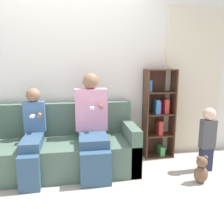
{
  "coord_description": "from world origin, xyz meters",
  "views": [
    {
      "loc": [
        0.08,
        -2.54,
        1.41
      ],
      "look_at": [
        0.58,
        0.54,
        0.76
      ],
      "focal_mm": 38.0,
      "sensor_mm": 36.0,
      "label": 1
    }
  ],
  "objects_px": {
    "adult_seated": "(92,123)",
    "toddler_standing": "(207,137)",
    "child_seated": "(32,134)",
    "bookshelf": "(158,114)",
    "couch": "(57,149)",
    "teddy_bear": "(201,170)"
  },
  "relations": [
    {
      "from": "couch",
      "to": "teddy_bear",
      "type": "bearing_deg",
      "value": -20.49
    },
    {
      "from": "adult_seated",
      "to": "toddler_standing",
      "type": "xyz_separation_m",
      "value": [
        1.48,
        -0.23,
        -0.19
      ]
    },
    {
      "from": "child_seated",
      "to": "bookshelf",
      "type": "xyz_separation_m",
      "value": [
        1.77,
        0.42,
        0.1
      ]
    },
    {
      "from": "teddy_bear",
      "to": "couch",
      "type": "bearing_deg",
      "value": 159.51
    },
    {
      "from": "adult_seated",
      "to": "bookshelf",
      "type": "height_order",
      "value": "bookshelf"
    },
    {
      "from": "bookshelf",
      "to": "teddy_bear",
      "type": "height_order",
      "value": "bookshelf"
    },
    {
      "from": "bookshelf",
      "to": "teddy_bear",
      "type": "relative_size",
      "value": 3.87
    },
    {
      "from": "toddler_standing",
      "to": "couch",
      "type": "bearing_deg",
      "value": 170.52
    },
    {
      "from": "toddler_standing",
      "to": "teddy_bear",
      "type": "height_order",
      "value": "toddler_standing"
    },
    {
      "from": "adult_seated",
      "to": "teddy_bear",
      "type": "relative_size",
      "value": 3.75
    },
    {
      "from": "adult_seated",
      "to": "teddy_bear",
      "type": "distance_m",
      "value": 1.45
    },
    {
      "from": "teddy_bear",
      "to": "toddler_standing",
      "type": "bearing_deg",
      "value": 52.44
    },
    {
      "from": "adult_seated",
      "to": "child_seated",
      "type": "xyz_separation_m",
      "value": [
        -0.74,
        -0.04,
        -0.11
      ]
    },
    {
      "from": "bookshelf",
      "to": "teddy_bear",
      "type": "xyz_separation_m",
      "value": [
        0.22,
        -0.92,
        -0.49
      ]
    },
    {
      "from": "couch",
      "to": "adult_seated",
      "type": "distance_m",
      "value": 0.6
    },
    {
      "from": "couch",
      "to": "teddy_bear",
      "type": "distance_m",
      "value": 1.83
    },
    {
      "from": "adult_seated",
      "to": "toddler_standing",
      "type": "height_order",
      "value": "adult_seated"
    },
    {
      "from": "child_seated",
      "to": "couch",
      "type": "bearing_deg",
      "value": 26.58
    },
    {
      "from": "child_seated",
      "to": "bookshelf",
      "type": "relative_size",
      "value": 0.83
    },
    {
      "from": "child_seated",
      "to": "bookshelf",
      "type": "bearing_deg",
      "value": 13.4
    },
    {
      "from": "toddler_standing",
      "to": "bookshelf",
      "type": "distance_m",
      "value": 0.79
    },
    {
      "from": "couch",
      "to": "toddler_standing",
      "type": "bearing_deg",
      "value": -9.48
    }
  ]
}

